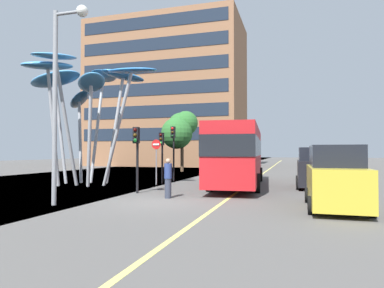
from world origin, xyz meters
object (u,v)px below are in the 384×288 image
object	(u,v)px
traffic_light_island_mid	(173,142)
no_entry_sign	(156,155)
car_parked_far	(314,165)
car_parked_near	(335,179)
traffic_light_opposite	(207,144)
red_bus	(238,152)
car_parked_mid	(315,169)
traffic_light_kerb_far	(162,147)
street_lamp	(62,79)
leaf_sculpture	(82,84)
traffic_light_kerb_near	(137,145)
pedestrian	(168,178)

from	to	relation	value
traffic_light_island_mid	no_entry_sign	bearing A→B (deg)	-93.28
traffic_light_island_mid	car_parked_far	world-z (taller)	traffic_light_island_mid
car_parked_near	traffic_light_opposite	bearing A→B (deg)	116.29
car_parked_far	traffic_light_island_mid	bearing A→B (deg)	-153.67
traffic_light_opposite	car_parked_near	world-z (taller)	traffic_light_opposite
red_bus	traffic_light_opposite	bearing A→B (deg)	112.13
car_parked_far	no_entry_sign	xyz separation A→B (m)	(-9.65, -7.39, 0.83)
car_parked_mid	no_entry_sign	bearing A→B (deg)	-174.80
traffic_light_kerb_far	car_parked_far	xyz separation A→B (m)	(9.58, 6.68, -1.35)
traffic_light_opposite	street_lamp	world-z (taller)	street_lamp
traffic_light_island_mid	leaf_sculpture	bearing A→B (deg)	-142.47
traffic_light_kerb_far	traffic_light_opposite	distance (m)	12.01
traffic_light_kerb_near	traffic_light_island_mid	xyz separation A→B (m)	(-0.61, 7.07, 0.38)
leaf_sculpture	car_parked_mid	world-z (taller)	leaf_sculpture
traffic_light_opposite	car_parked_far	xyz separation A→B (m)	(9.58, -5.32, -1.79)
traffic_light_kerb_far	no_entry_sign	bearing A→B (deg)	-96.19
leaf_sculpture	pedestrian	distance (m)	10.34
red_bus	car_parked_near	world-z (taller)	red_bus
traffic_light_kerb_near	pedestrian	distance (m)	2.83
leaf_sculpture	traffic_light_opposite	bearing A→B (deg)	70.99
leaf_sculpture	street_lamp	distance (m)	8.89
red_bus	leaf_sculpture	xyz separation A→B (m)	(-9.64, -1.62, 4.33)
traffic_light_kerb_far	car_parked_near	world-z (taller)	traffic_light_kerb_far
red_bus	leaf_sculpture	distance (m)	10.69
car_parked_near	pedestrian	bearing A→B (deg)	171.77
traffic_light_kerb_near	traffic_light_island_mid	world-z (taller)	traffic_light_island_mid
car_parked_far	traffic_light_kerb_near	bearing A→B (deg)	-127.06
traffic_light_opposite	pedestrian	distance (m)	18.59
car_parked_mid	car_parked_far	size ratio (longest dim) A/B	1.04
traffic_light_opposite	street_lamp	distance (m)	21.42
traffic_light_kerb_near	pedestrian	size ratio (longest dim) A/B	1.86
no_entry_sign	pedestrian	bearing A→B (deg)	-62.76
car_parked_near	car_parked_far	size ratio (longest dim) A/B	1.10
traffic_light_kerb_far	street_lamp	size ratio (longest dim) A/B	0.43
traffic_light_kerb_near	traffic_light_kerb_far	xyz separation A→B (m)	(-0.69, 5.09, 0.01)
no_entry_sign	traffic_light_island_mid	bearing A→B (deg)	86.72
traffic_light_island_mid	car_parked_mid	world-z (taller)	traffic_light_island_mid
traffic_light_kerb_near	car_parked_mid	distance (m)	10.11
leaf_sculpture	traffic_light_island_mid	xyz separation A→B (m)	(4.81, 3.69, -3.58)
leaf_sculpture	no_entry_sign	xyz separation A→B (m)	(4.66, 1.00, -4.48)
pedestrian	traffic_light_kerb_near	bearing A→B (deg)	150.53
car_parked_mid	car_parked_far	bearing A→B (deg)	87.12
traffic_light_kerb_near	car_parked_far	distance (m)	14.81
car_parked_mid	car_parked_far	distance (m)	6.55
traffic_light_kerb_near	no_entry_sign	distance (m)	4.47
red_bus	car_parked_far	xyz separation A→B (m)	(4.67, 6.77, -0.98)
traffic_light_kerb_near	car_parked_far	xyz separation A→B (m)	(8.89, 11.77, -1.34)
red_bus	traffic_light_opposite	size ratio (longest dim) A/B	2.96
car_parked_mid	traffic_light_island_mid	bearing A→B (deg)	168.65
traffic_light_kerb_far	pedestrian	world-z (taller)	traffic_light_kerb_far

